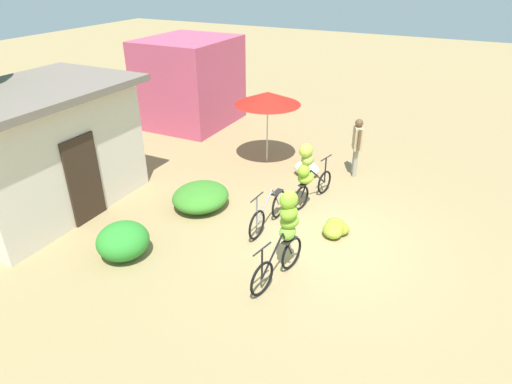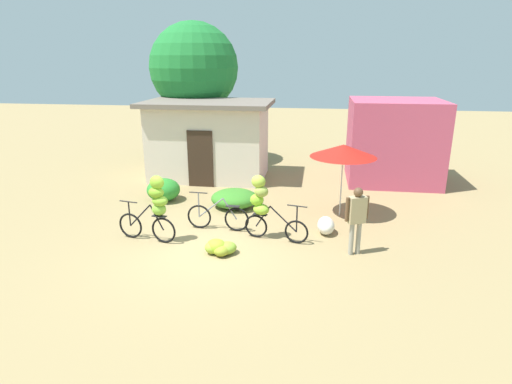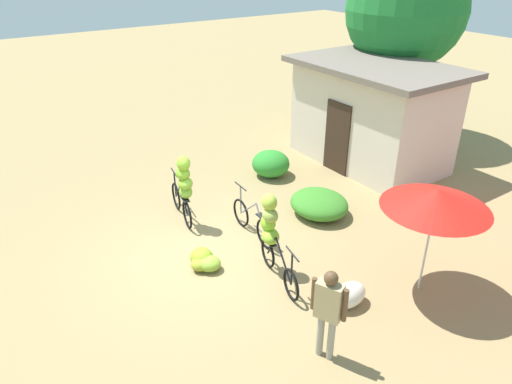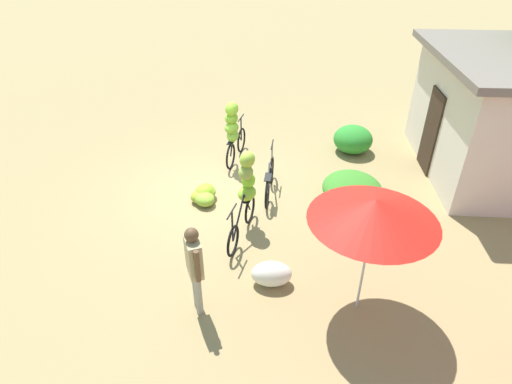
% 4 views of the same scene
% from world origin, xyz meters
% --- Properties ---
extents(ground_plane, '(60.00, 60.00, 0.00)m').
position_xyz_m(ground_plane, '(0.00, 0.00, 0.00)').
color(ground_plane, '#988053').
extents(building_low, '(4.67, 3.02, 2.88)m').
position_xyz_m(building_low, '(-1.50, 6.29, 1.46)').
color(building_low, beige).
rests_on(building_low, ground).
extents(shop_pink, '(3.20, 2.80, 2.97)m').
position_xyz_m(shop_pink, '(5.29, 6.76, 1.49)').
color(shop_pink, '#BE4967').
rests_on(shop_pink, ground).
extents(hedge_bush_front_left, '(1.06, 1.03, 0.72)m').
position_xyz_m(hedge_bush_front_left, '(-2.28, 3.33, 0.36)').
color(hedge_bush_front_left, '#2D892C').
rests_on(hedge_bush_front_left, ground).
extents(hedge_bush_front_right, '(1.45, 1.32, 0.55)m').
position_xyz_m(hedge_bush_front_right, '(0.10, 3.03, 0.28)').
color(hedge_bush_front_right, '#397F27').
rests_on(hedge_bush_front_right, ground).
extents(market_umbrella, '(1.87, 1.87, 2.10)m').
position_xyz_m(market_umbrella, '(3.26, 2.76, 1.92)').
color(market_umbrella, beige).
rests_on(market_umbrella, ground).
extents(bicycle_leftmost, '(1.60, 0.43, 1.71)m').
position_xyz_m(bicycle_leftmost, '(-1.33, 0.23, 0.98)').
color(bicycle_leftmost, black).
rests_on(bicycle_leftmost, ground).
extents(bicycle_near_pile, '(1.69, 0.17, 1.02)m').
position_xyz_m(bicycle_near_pile, '(-0.00, 1.19, 0.36)').
color(bicycle_near_pile, black).
rests_on(bicycle_near_pile, ground).
extents(bicycle_center_loaded, '(1.64, 0.52, 1.66)m').
position_xyz_m(bicycle_center_loaded, '(1.28, 0.77, 0.93)').
color(bicycle_center_loaded, black).
rests_on(bicycle_center_loaded, ground).
extents(banana_pile_on_ground, '(0.92, 0.70, 0.36)m').
position_xyz_m(banana_pile_on_ground, '(0.37, -0.25, 0.16)').
color(banana_pile_on_ground, olive).
rests_on(banana_pile_on_ground, ground).
extents(produce_sack, '(0.48, 0.72, 0.44)m').
position_xyz_m(produce_sack, '(2.85, 1.35, 0.22)').
color(produce_sack, silver).
rests_on(produce_sack, ground).
extents(person_vendor, '(0.54, 0.34, 1.63)m').
position_xyz_m(person_vendor, '(3.49, 0.20, 0.99)').
color(person_vendor, gray).
rests_on(person_vendor, ground).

